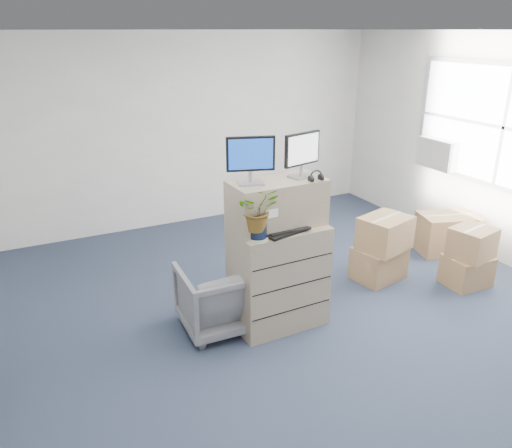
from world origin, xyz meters
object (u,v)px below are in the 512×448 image
object	(u,v)px
monitor_left	(251,158)
potted_plant	(257,215)
keyboard	(286,231)
water_bottle	(283,210)
office_chair	(217,294)
monitor_right	(302,152)
filing_cabinet_lower	(278,276)

from	to	relation	value
monitor_left	potted_plant	bearing A→B (deg)	-83.69
keyboard	water_bottle	xyz separation A→B (m)	(0.07, 0.20, 0.13)
potted_plant	office_chair	size ratio (longest dim) A/B	0.63
water_bottle	office_chair	world-z (taller)	water_bottle
potted_plant	keyboard	bearing A→B (deg)	2.20
monitor_right	potted_plant	bearing A→B (deg)	-174.50
monitor_left	monitor_right	distance (m)	0.53
potted_plant	monitor_right	bearing A→B (deg)	19.85
water_bottle	office_chair	xyz separation A→B (m)	(-0.64, 0.14, -0.83)
filing_cabinet_lower	water_bottle	world-z (taller)	water_bottle
filing_cabinet_lower	potted_plant	xyz separation A→B (m)	(-0.31, -0.16, 0.75)
monitor_right	office_chair	xyz separation A→B (m)	(-0.84, 0.14, -1.37)
keyboard	water_bottle	bearing A→B (deg)	57.21
monitor_left	keyboard	world-z (taller)	monitor_left
water_bottle	keyboard	bearing A→B (deg)	-109.50
monitor_right	water_bottle	xyz separation A→B (m)	(-0.19, 0.00, -0.54)
water_bottle	potted_plant	world-z (taller)	potted_plant
keyboard	office_chair	bearing A→B (deg)	136.29
filing_cabinet_lower	potted_plant	distance (m)	0.83
filing_cabinet_lower	water_bottle	xyz separation A→B (m)	(0.06, 0.05, 0.67)
monitor_right	keyboard	bearing A→B (deg)	-158.07
monitor_left	office_chair	distance (m)	1.42
filing_cabinet_lower	office_chair	bearing A→B (deg)	160.78
keyboard	potted_plant	size ratio (longest dim) A/B	1.01
monitor_right	office_chair	distance (m)	1.61
monitor_left	keyboard	size ratio (longest dim) A/B	0.93
filing_cabinet_lower	office_chair	xyz separation A→B (m)	(-0.58, 0.19, -0.16)
water_bottle	filing_cabinet_lower	bearing A→B (deg)	-141.46
monitor_left	monitor_right	size ratio (longest dim) A/B	1.02
filing_cabinet_lower	water_bottle	size ratio (longest dim) A/B	3.67
monitor_right	water_bottle	size ratio (longest dim) A/B	1.48
monitor_left	water_bottle	world-z (taller)	monitor_left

